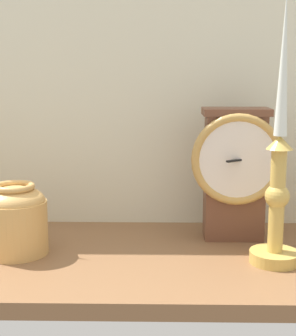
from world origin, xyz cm
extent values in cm
cube|color=brown|center=(0.00, 0.00, -1.20)|extent=(100.00, 36.00, 2.40)
cube|color=silver|center=(0.00, 18.50, 32.50)|extent=(120.00, 2.00, 65.00)
cube|color=brown|center=(14.24, 8.81, 10.70)|extent=(10.03, 5.60, 21.40)
cube|color=brown|center=(14.24, 8.81, 22.00)|extent=(11.23, 6.27, 1.20)
torus|color=tan|center=(14.24, 5.61, 14.37)|extent=(15.33, 1.39, 15.33)
cylinder|color=white|center=(14.24, 5.51, 14.37)|extent=(12.82, 0.40, 12.82)
cube|color=black|center=(14.24, 5.21, 14.37)|extent=(4.27, 3.39, 0.30)
cylinder|color=gold|center=(18.93, -3.28, 0.90)|extent=(7.57, 7.57, 1.80)
cylinder|color=gold|center=(18.93, -3.28, 9.65)|extent=(2.31, 2.31, 15.69)
sphere|color=gold|center=(18.93, -3.28, 10.43)|extent=(3.70, 3.70, 3.70)
cone|color=gold|center=(18.93, -3.28, 18.49)|extent=(4.00, 4.00, 2.00)
cone|color=white|center=(18.93, -3.28, 29.84)|extent=(1.95, 1.95, 20.70)
cylinder|color=tan|center=(-21.39, 0.14, 4.28)|extent=(10.03, 10.03, 8.56)
ellipsoid|color=tan|center=(-21.39, 0.14, 8.56)|extent=(9.53, 9.53, 4.76)
torus|color=tan|center=(-21.39, 0.14, 10.95)|extent=(6.51, 6.51, 0.99)
camera|label=1|loc=(1.16, -79.41, 29.18)|focal=56.03mm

